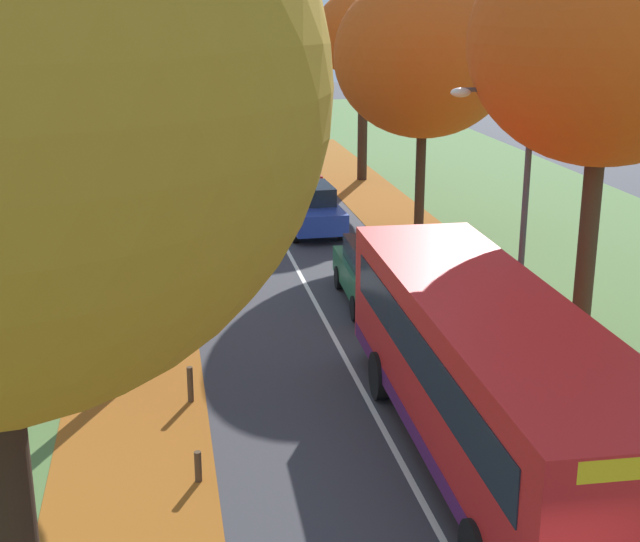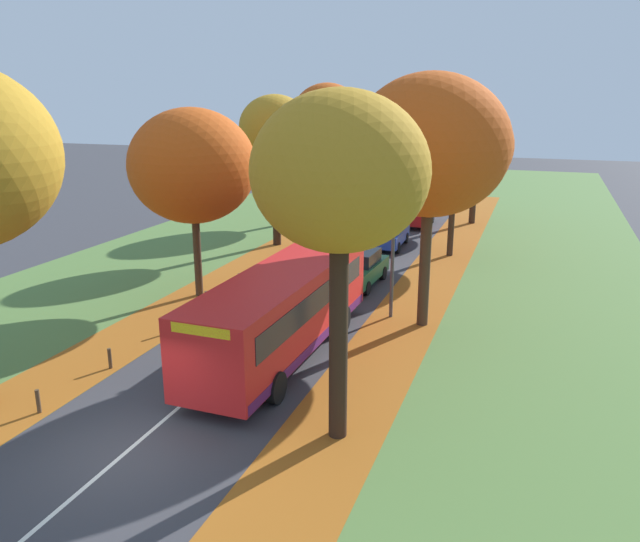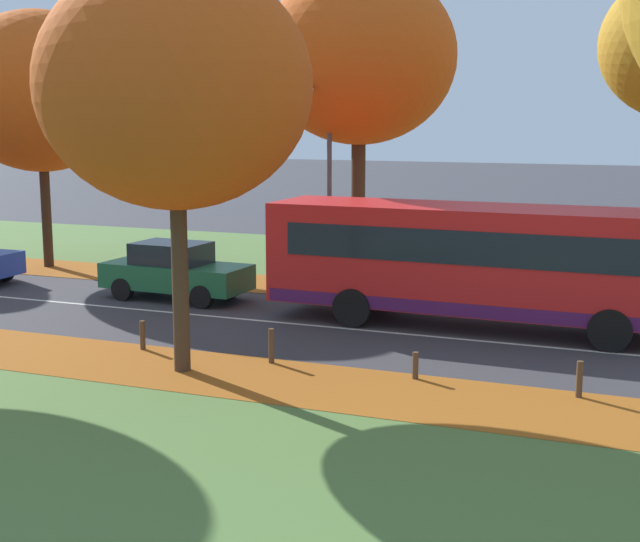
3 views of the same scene
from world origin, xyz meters
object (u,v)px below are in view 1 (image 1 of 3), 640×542
Objects in this scene: tree_right_near at (606,43)px; car_silver_trailing at (253,128)px; tree_right_mid at (424,56)px; bollard_fourth at (198,467)px; streetlamp_right at (512,190)px; bus at (489,372)px; tree_right_far at (364,35)px; bollard_sixth at (183,332)px; tree_left_far at (115,15)px; car_green_lead at (377,273)px; tree_left_near at (115,107)px; bollard_fifth at (190,385)px; car_blue_following at (311,208)px; tree_left_mid at (107,34)px; car_red_third_in_line at (293,173)px; car_grey_fourth_in_line at (267,150)px.

car_silver_trailing is (-4.00, 32.23, -6.04)m from tree_right_near.
tree_right_mid is 21.99m from car_silver_trailing.
bollard_fourth is at bearing -118.31° from tree_right_mid.
streetlamp_right reaches higher than bus.
tree_right_far is at bearing 91.09° from tree_right_near.
tree_right_near is at bearing -12.47° from bollard_sixth.
tree_right_near is at bearing 48.99° from bus.
tree_left_far reaches higher than car_green_lead.
tree_left_near is at bearing -88.12° from tree_left_far.
tree_right_far is 10.98× the size of bollard_fifth.
bollard_fifth is 7.40m from car_green_lead.
tree_left_mid is at bearing -165.69° from car_blue_following.
tree_left_near reaches higher than bollard_fifth.
tree_right_near is 1.57× the size of streetlamp_right.
streetlamp_right is at bearing -96.06° from tree_right_mid.
car_red_third_in_line is (6.88, -1.07, -6.30)m from tree_left_far.
tree_left_mid is 1.05× the size of tree_right_far.
tree_right_far reaches higher than car_silver_trailing.
bus is 23.14m from car_red_third_in_line.
streetlamp_right is 12.13m from car_blue_following.
tree_left_far is 15.56m from car_silver_trailing.
bollard_sixth is (1.77, -17.69, -6.78)m from tree_left_far.
car_blue_following and car_grey_fourth_in_line have the same top height.
streetlamp_right is 1.41× the size of car_silver_trailing.
tree_left_far is 11.89m from car_blue_following.
tree_left_near is 0.99× the size of tree_right_far.
tree_left_far reaches higher than car_red_third_in_line.
car_green_lead reaches higher than bollard_fifth.
tree_right_mid is 14.84m from car_grey_fourth_in_line.
bollard_fifth is at bearing -98.26° from car_silver_trailing.
bus is 2.44× the size of car_grey_fourth_in_line.
bus is (-2.27, -4.96, -2.03)m from streetlamp_right.
car_red_third_in_line is (-3.79, 18.58, -6.04)m from tree_right_near.
car_grey_fourth_in_line is at bearing 105.07° from tree_right_mid.
bollard_fifth is 20.39m from car_red_third_in_line.
tree_left_far is 2.20× the size of car_green_lead.
car_green_lead and car_silver_trailing have the same top height.
tree_right_mid reaches higher than car_red_third_in_line.
tree_left_mid is (-0.54, 10.00, 1.01)m from tree_left_near.
tree_right_mid is at bearing 61.69° from bollard_fourth.
streetlamp_right is 1.41× the size of car_blue_following.
car_green_lead is 20.40m from car_grey_fourth_in_line.
bollard_sixth is at bearing 55.93° from tree_left_near.
tree_right_near is (10.57, -10.29, 0.13)m from tree_left_mid.
tree_right_mid is 1.44× the size of streetlamp_right.
bus is (6.71, -24.19, -5.41)m from tree_left_far.
bus is at bearing -89.16° from car_blue_following.
car_silver_trailing is (4.85, 36.52, 0.54)m from bollard_fourth.
car_silver_trailing is (-3.46, 21.10, -5.13)m from tree_right_mid.
car_silver_trailing is at bearing 62.08° from tree_left_far.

